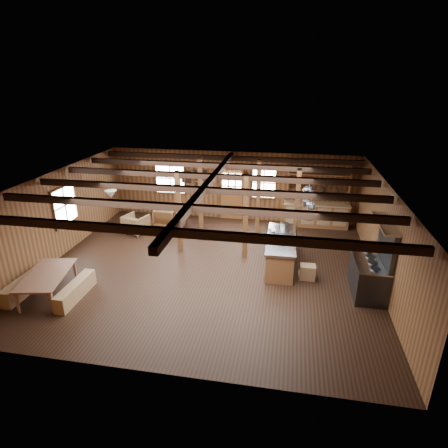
{
  "coord_description": "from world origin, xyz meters",
  "views": [
    {
      "loc": [
        2.3,
        -10.06,
        5.59
      ],
      "look_at": [
        0.35,
        0.74,
        1.22
      ],
      "focal_mm": 30.0,
      "sensor_mm": 36.0,
      "label": 1
    }
  ],
  "objects_px": {
    "dining_table": "(50,285)",
    "armchair_b": "(167,217)",
    "commercial_range": "(371,271)",
    "armchair_c": "(136,224)",
    "kitchen_island": "(281,252)",
    "armchair_a": "(176,216)"
  },
  "relations": [
    {
      "from": "armchair_a",
      "to": "armchair_c",
      "type": "height_order",
      "value": "armchair_c"
    },
    {
      "from": "kitchen_island",
      "to": "commercial_range",
      "type": "xyz_separation_m",
      "value": [
        2.47,
        -1.16,
        0.19
      ]
    },
    {
      "from": "armchair_b",
      "to": "armchair_c",
      "type": "relative_size",
      "value": 1.05
    },
    {
      "from": "dining_table",
      "to": "armchair_b",
      "type": "relative_size",
      "value": 2.18
    },
    {
      "from": "armchair_a",
      "to": "armchair_b",
      "type": "relative_size",
      "value": 0.95
    },
    {
      "from": "commercial_range",
      "to": "armchair_a",
      "type": "relative_size",
      "value": 2.6
    },
    {
      "from": "dining_table",
      "to": "armchair_c",
      "type": "height_order",
      "value": "armchair_c"
    },
    {
      "from": "armchair_a",
      "to": "commercial_range",
      "type": "bearing_deg",
      "value": 138.94
    },
    {
      "from": "armchair_a",
      "to": "armchair_b",
      "type": "distance_m",
      "value": 0.36
    },
    {
      "from": "armchair_c",
      "to": "armchair_b",
      "type": "bearing_deg",
      "value": -120.72
    },
    {
      "from": "dining_table",
      "to": "commercial_range",
      "type": "bearing_deg",
      "value": -90.41
    },
    {
      "from": "kitchen_island",
      "to": "commercial_range",
      "type": "bearing_deg",
      "value": -25.79
    },
    {
      "from": "commercial_range",
      "to": "armchair_b",
      "type": "distance_m",
      "value": 7.96
    },
    {
      "from": "dining_table",
      "to": "armchair_c",
      "type": "distance_m",
      "value": 4.56
    },
    {
      "from": "dining_table",
      "to": "armchair_a",
      "type": "bearing_deg",
      "value": -29.53
    },
    {
      "from": "commercial_range",
      "to": "armchair_b",
      "type": "relative_size",
      "value": 2.46
    },
    {
      "from": "armchair_b",
      "to": "kitchen_island",
      "type": "bearing_deg",
      "value": 153.87
    },
    {
      "from": "kitchen_island",
      "to": "armchair_c",
      "type": "height_order",
      "value": "kitchen_island"
    },
    {
      "from": "commercial_range",
      "to": "dining_table",
      "type": "xyz_separation_m",
      "value": [
        -8.55,
        -1.69,
        -0.34
      ]
    },
    {
      "from": "armchair_b",
      "to": "armchair_c",
      "type": "bearing_deg",
      "value": 46.74
    },
    {
      "from": "kitchen_island",
      "to": "armchair_b",
      "type": "relative_size",
      "value": 2.94
    },
    {
      "from": "kitchen_island",
      "to": "armchair_a",
      "type": "height_order",
      "value": "kitchen_island"
    }
  ]
}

